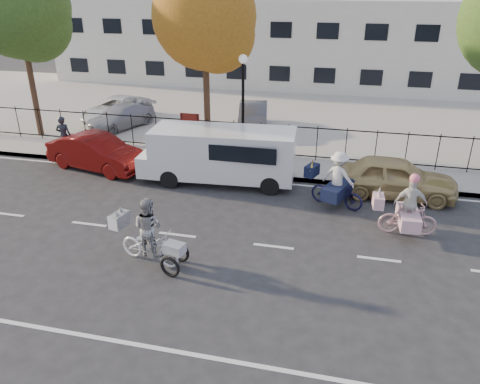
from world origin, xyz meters
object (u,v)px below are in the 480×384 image
(lamppost, at_px, (243,89))
(lot_car_c, at_px, (253,116))
(unicorn_bike, at_px, (408,212))
(lot_car_b, at_px, (116,109))
(red_sedan, at_px, (97,152))
(lot_car_a, at_px, (120,117))
(bull_bike, at_px, (337,185))
(gold_sedan, at_px, (395,177))
(pedestrian, at_px, (64,136))
(zebra_trike, at_px, (149,238))
(white_van, at_px, (221,153))

(lamppost, bearing_deg, lot_car_c, 96.00)
(unicorn_bike, distance_m, lot_car_b, 17.06)
(red_sedan, bearing_deg, lot_car_a, 30.63)
(bull_bike, bearing_deg, lot_car_b, 78.48)
(lot_car_b, bearing_deg, lot_car_c, 9.07)
(gold_sedan, xyz_separation_m, lot_car_b, (-14.13, 6.45, 0.04))
(lamppost, distance_m, pedestrian, 8.06)
(lamppost, bearing_deg, zebra_trike, -94.68)
(bull_bike, bearing_deg, zebra_trike, 155.91)
(lamppost, xyz_separation_m, pedestrian, (-7.65, -1.40, -2.10))
(red_sedan, bearing_deg, bull_bike, -83.58)
(pedestrian, bearing_deg, lot_car_a, -108.08)
(white_van, distance_m, pedestrian, 7.42)
(gold_sedan, relative_size, lot_car_b, 0.95)
(zebra_trike, xyz_separation_m, lot_car_c, (0.24, 12.62, 0.07))
(white_van, xyz_separation_m, lot_car_c, (-0.14, 6.68, -0.34))
(lamppost, bearing_deg, gold_sedan, -20.60)
(red_sedan, bearing_deg, pedestrian, 80.31)
(gold_sedan, bearing_deg, lot_car_b, 67.57)
(bull_bike, distance_m, red_sedan, 9.80)
(white_van, height_order, gold_sedan, white_van)
(white_van, bearing_deg, gold_sedan, -2.55)
(bull_bike, xyz_separation_m, lot_car_c, (-4.56, 7.83, 0.03))
(gold_sedan, height_order, pedestrian, pedestrian)
(lamppost, relative_size, red_sedan, 1.00)
(white_van, bearing_deg, lamppost, 79.05)
(lot_car_b, distance_m, lot_car_c, 7.57)
(zebra_trike, distance_m, white_van, 5.96)
(zebra_trike, height_order, pedestrian, zebra_trike)
(unicorn_bike, relative_size, white_van, 0.33)
(lot_car_c, bearing_deg, zebra_trike, -101.16)
(lamppost, distance_m, red_sedan, 6.51)
(lot_car_a, bearing_deg, gold_sedan, -0.52)
(lamppost, bearing_deg, lot_car_a, 157.75)
(white_van, bearing_deg, bull_bike, -18.36)
(zebra_trike, xyz_separation_m, pedestrian, (-6.96, 6.97, 0.26))
(red_sedan, distance_m, lot_car_a, 5.46)
(zebra_trike, height_order, red_sedan, zebra_trike)
(lot_car_a, bearing_deg, white_van, -17.09)
(bull_bike, bearing_deg, unicorn_bike, -103.90)
(lamppost, height_order, white_van, lamppost)
(bull_bike, distance_m, lot_car_b, 14.39)
(lamppost, distance_m, gold_sedan, 6.96)
(bull_bike, distance_m, lot_car_a, 13.03)
(red_sedan, relative_size, lot_car_a, 1.08)
(lamppost, xyz_separation_m, gold_sedan, (6.12, -2.30, -2.38))
(unicorn_bike, relative_size, lot_car_c, 0.50)
(gold_sedan, relative_size, lot_car_a, 1.07)
(gold_sedan, bearing_deg, zebra_trike, 133.84)
(pedestrian, relative_size, lot_car_a, 0.43)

